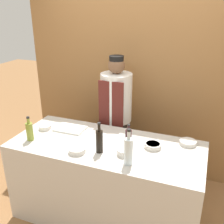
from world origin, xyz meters
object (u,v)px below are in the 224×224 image
(sauce_bowl_green, at_px, (153,145))
(sauce_bowl_white, at_px, (77,150))
(bottle_wine, at_px, (128,137))
(bottle_clear, at_px, (128,151))
(bottle_soy, at_px, (100,141))
(bottle_oil, at_px, (30,131))
(cutting_board, at_px, (70,129))
(sauce_bowl_red, at_px, (45,127))
(chef_center, at_px, (116,117))
(sauce_bowl_brown, at_px, (124,152))
(sauce_bowl_purple, at_px, (188,142))

(sauce_bowl_green, xyz_separation_m, sauce_bowl_white, (-0.64, -0.34, 0.00))
(bottle_wine, bearing_deg, bottle_clear, -72.39)
(sauce_bowl_white, bearing_deg, bottle_soy, 23.68)
(bottle_clear, bearing_deg, bottle_oil, 176.88)
(cutting_board, bearing_deg, sauce_bowl_red, -161.23)
(chef_center, bearing_deg, bottle_clear, -63.98)
(sauce_bowl_white, relative_size, sauce_bowl_brown, 1.19)
(bottle_oil, bearing_deg, chef_center, 54.95)
(sauce_bowl_white, relative_size, bottle_clear, 0.47)
(sauce_bowl_purple, relative_size, chef_center, 0.10)
(bottle_wine, relative_size, chef_center, 0.14)
(cutting_board, height_order, bottle_wine, bottle_wine)
(bottle_oil, bearing_deg, sauce_bowl_brown, 4.15)
(bottle_wine, bearing_deg, bottle_oil, -165.73)
(sauce_bowl_brown, bearing_deg, bottle_wine, 95.65)
(bottle_oil, bearing_deg, sauce_bowl_white, -5.09)
(bottle_soy, bearing_deg, cutting_board, 147.26)
(cutting_board, xyz_separation_m, bottle_wine, (0.71, -0.11, 0.08))
(cutting_board, bearing_deg, chef_center, 55.72)
(chef_center, bearing_deg, sauce_bowl_brown, -64.91)
(bottle_wine, bearing_deg, sauce_bowl_green, 10.88)
(bottle_soy, relative_size, bottle_clear, 0.90)
(sauce_bowl_green, xyz_separation_m, sauce_bowl_red, (-1.21, -0.03, -0.00))
(sauce_bowl_brown, xyz_separation_m, bottle_soy, (-0.23, -0.04, 0.09))
(sauce_bowl_red, height_order, bottle_wine, bottle_wine)
(sauce_bowl_white, distance_m, bottle_oil, 0.57)
(bottle_oil, bearing_deg, bottle_clear, -3.12)
(bottle_soy, distance_m, bottle_wine, 0.30)
(sauce_bowl_purple, xyz_separation_m, bottle_wine, (-0.54, -0.23, 0.07))
(bottle_wine, bearing_deg, cutting_board, 171.24)
(bottle_oil, relative_size, bottle_soy, 0.85)
(sauce_bowl_purple, bearing_deg, bottle_soy, -149.65)
(sauce_bowl_red, xyz_separation_m, bottle_soy, (0.76, -0.23, 0.09))
(sauce_bowl_purple, xyz_separation_m, bottle_oil, (-1.51, -0.48, 0.08))
(cutting_board, bearing_deg, bottle_clear, -27.18)
(sauce_bowl_white, xyz_separation_m, cutting_board, (-0.30, 0.40, -0.02))
(bottle_soy, distance_m, bottle_clear, 0.32)
(bottle_wine, bearing_deg, sauce_bowl_brown, -84.35)
(sauce_bowl_white, bearing_deg, chef_center, 86.95)
(bottle_clear, bearing_deg, bottle_soy, 163.09)
(bottle_oil, height_order, chef_center, chef_center)
(cutting_board, bearing_deg, sauce_bowl_white, -53.29)
(bottle_oil, height_order, bottle_wine, bottle_oil)
(bottle_oil, relative_size, bottle_clear, 0.77)
(bottle_oil, distance_m, chef_center, 1.07)
(bottle_wine, bearing_deg, bottle_soy, -135.03)
(sauce_bowl_red, xyz_separation_m, chef_center, (0.62, 0.61, -0.03))
(sauce_bowl_red, xyz_separation_m, bottle_oil, (0.01, -0.26, 0.07))
(sauce_bowl_purple, height_order, bottle_clear, bottle_clear)
(bottle_wine, bearing_deg, sauce_bowl_purple, 23.05)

